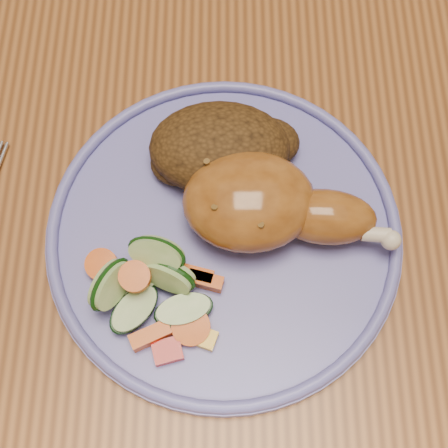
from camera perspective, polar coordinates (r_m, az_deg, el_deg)
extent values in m
plane|color=brown|center=(1.27, 1.17, -10.22)|extent=(4.00, 4.00, 0.00)
cube|color=brown|center=(0.58, 2.52, 5.73)|extent=(0.90, 1.40, 0.04)
cylinder|color=#4C2D16|center=(1.23, -7.29, 9.09)|extent=(0.04, 0.04, 0.41)
cylinder|color=#4C2D16|center=(1.24, 9.66, 9.04)|extent=(0.04, 0.04, 0.41)
cylinder|color=#6362B3|center=(0.52, 0.00, -0.89)|extent=(0.30, 0.30, 0.01)
torus|color=#6362B3|center=(0.51, 0.00, -0.43)|extent=(0.29, 0.29, 0.01)
ellipsoid|color=#97591F|center=(0.50, 2.29, 2.09)|extent=(0.11, 0.09, 0.06)
ellipsoid|color=#97591F|center=(0.51, 9.25, 0.65)|extent=(0.09, 0.05, 0.04)
sphere|color=beige|center=(0.51, 15.02, -1.43)|extent=(0.02, 0.02, 0.02)
ellipsoid|color=#432A10|center=(0.53, -0.41, 6.99)|extent=(0.12, 0.09, 0.05)
ellipsoid|color=#432A10|center=(0.54, 3.81, 7.44)|extent=(0.06, 0.05, 0.03)
ellipsoid|color=#432A10|center=(0.54, -4.12, 5.62)|extent=(0.05, 0.04, 0.02)
cube|color=#A50A05|center=(0.49, -5.19, -11.50)|extent=(0.03, 0.02, 0.01)
cube|color=#E5A507|center=(0.49, -1.78, -10.39)|extent=(0.02, 0.02, 0.01)
cube|color=#E45007|center=(0.50, -2.59, -4.68)|extent=(0.03, 0.02, 0.01)
cube|color=#E45007|center=(0.49, -6.73, -10.11)|extent=(0.03, 0.02, 0.01)
cylinder|color=#E45007|center=(0.49, -3.03, -9.35)|extent=(0.03, 0.03, 0.02)
cylinder|color=#E45007|center=(0.51, -11.10, -3.70)|extent=(0.03, 0.03, 0.02)
cylinder|color=#E45007|center=(0.48, -8.14, -4.80)|extent=(0.02, 0.03, 0.01)
cube|color=#E45007|center=(0.50, -1.69, -5.23)|extent=(0.03, 0.02, 0.01)
cylinder|color=#AFCA83|center=(0.49, -8.24, -7.71)|extent=(0.06, 0.06, 0.02)
cylinder|color=#AFCA83|center=(0.50, -8.12, -5.25)|extent=(0.06, 0.06, 0.02)
cylinder|color=#AFCA83|center=(0.48, -6.17, -2.69)|extent=(0.05, 0.05, 0.04)
cylinder|color=#AFCA83|center=(0.49, -5.15, -4.65)|extent=(0.05, 0.04, 0.04)
cylinder|color=#AFCA83|center=(0.49, -3.71, -7.85)|extent=(0.05, 0.05, 0.02)
cylinder|color=#AFCA83|center=(0.49, -10.34, -5.46)|extent=(0.05, 0.05, 0.04)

